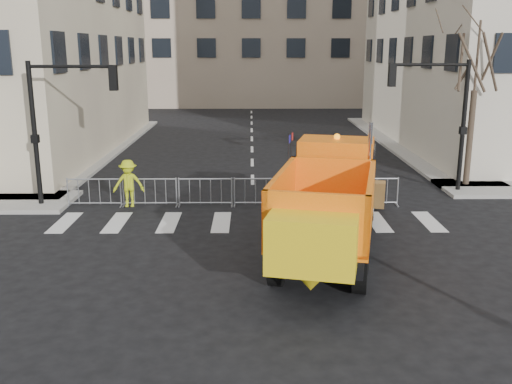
{
  "coord_description": "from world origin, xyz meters",
  "views": [
    {
      "loc": [
        -0.09,
        -13.32,
        5.86
      ],
      "look_at": [
        0.07,
        2.5,
        1.84
      ],
      "focal_mm": 40.0,
      "sensor_mm": 36.0,
      "label": 1
    }
  ],
  "objects_px": {
    "plow_truck": "(329,201)",
    "cop_b": "(351,193)",
    "cop_c": "(364,185)",
    "newspaper_box": "(351,186)",
    "worker": "(129,183)",
    "cop_a": "(353,186)"
  },
  "relations": [
    {
      "from": "plow_truck",
      "to": "cop_b",
      "type": "xyz_separation_m",
      "value": [
        1.38,
        4.19,
        -0.84
      ]
    },
    {
      "from": "cop_c",
      "to": "newspaper_box",
      "type": "bearing_deg",
      "value": -135.03
    },
    {
      "from": "plow_truck",
      "to": "cop_c",
      "type": "distance_m",
      "value": 5.27
    },
    {
      "from": "cop_c",
      "to": "worker",
      "type": "height_order",
      "value": "worker"
    },
    {
      "from": "cop_a",
      "to": "cop_b",
      "type": "distance_m",
      "value": 0.68
    },
    {
      "from": "cop_b",
      "to": "newspaper_box",
      "type": "distance_m",
      "value": 1.47
    },
    {
      "from": "cop_c",
      "to": "worker",
      "type": "bearing_deg",
      "value": -67.4
    },
    {
      "from": "plow_truck",
      "to": "newspaper_box",
      "type": "height_order",
      "value": "plow_truck"
    },
    {
      "from": "cop_a",
      "to": "worker",
      "type": "distance_m",
      "value": 8.24
    },
    {
      "from": "plow_truck",
      "to": "cop_b",
      "type": "bearing_deg",
      "value": -4.95
    },
    {
      "from": "cop_c",
      "to": "worker",
      "type": "xyz_separation_m",
      "value": [
        -8.64,
        0.01,
        0.08
      ]
    },
    {
      "from": "cop_a",
      "to": "worker",
      "type": "height_order",
      "value": "worker"
    },
    {
      "from": "cop_a",
      "to": "cop_b",
      "type": "bearing_deg",
      "value": 69.33
    },
    {
      "from": "plow_truck",
      "to": "newspaper_box",
      "type": "distance_m",
      "value": 5.94
    },
    {
      "from": "plow_truck",
      "to": "cop_c",
      "type": "relative_size",
      "value": 5.26
    },
    {
      "from": "plow_truck",
      "to": "cop_b",
      "type": "distance_m",
      "value": 4.49
    },
    {
      "from": "cop_c",
      "to": "newspaper_box",
      "type": "xyz_separation_m",
      "value": [
        -0.32,
        0.79,
        -0.25
      ]
    },
    {
      "from": "plow_truck",
      "to": "cop_c",
      "type": "xyz_separation_m",
      "value": [
        1.96,
        4.84,
        -0.71
      ]
    },
    {
      "from": "plow_truck",
      "to": "cop_a",
      "type": "bearing_deg",
      "value": -4.56
    },
    {
      "from": "newspaper_box",
      "to": "plow_truck",
      "type": "bearing_deg",
      "value": -90.08
    },
    {
      "from": "cop_a",
      "to": "cop_b",
      "type": "relative_size",
      "value": 1.11
    },
    {
      "from": "newspaper_box",
      "to": "worker",
      "type": "bearing_deg",
      "value": -158.57
    }
  ]
}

